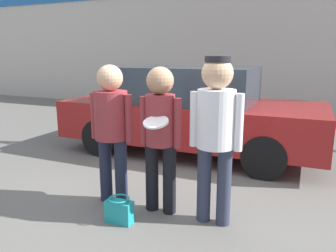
% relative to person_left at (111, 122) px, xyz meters
% --- Properties ---
extents(ground_plane, '(56.00, 56.00, 0.00)m').
position_rel_person_left_xyz_m(ground_plane, '(0.45, 0.37, -1.01)').
color(ground_plane, '#66635E').
extents(storefront_building, '(24.00, 0.22, 4.02)m').
position_rel_person_left_xyz_m(storefront_building, '(0.45, 7.35, 1.03)').
color(storefront_building, beige).
rests_on(storefront_building, ground).
extents(person_left, '(0.57, 0.40, 1.68)m').
position_rel_person_left_xyz_m(person_left, '(0.00, 0.00, 0.00)').
color(person_left, '#1E2338').
rests_on(person_left, ground).
extents(person_middle_with_frisbee, '(0.50, 0.54, 1.67)m').
position_rel_person_left_xyz_m(person_middle_with_frisbee, '(0.63, 0.01, -0.03)').
color(person_middle_with_frisbee, black).
rests_on(person_middle_with_frisbee, ground).
extents(person_right, '(0.56, 0.39, 1.78)m').
position_rel_person_left_xyz_m(person_right, '(1.27, -0.00, 0.08)').
color(person_right, '#2D3347').
rests_on(person_right, ground).
extents(parked_car_near, '(4.61, 1.93, 1.58)m').
position_rel_person_left_xyz_m(parked_car_near, '(0.14, 2.39, -0.23)').
color(parked_car_near, maroon).
rests_on(parked_car_near, ground).
extents(shrub, '(1.07, 1.07, 1.07)m').
position_rel_person_left_xyz_m(shrub, '(-3.54, 6.63, -0.48)').
color(shrub, '#387A3D').
rests_on(shrub, ground).
extents(handbag, '(0.30, 0.23, 0.29)m').
position_rel_person_left_xyz_m(handbag, '(0.33, -0.42, -0.88)').
color(handbag, teal).
rests_on(handbag, ground).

